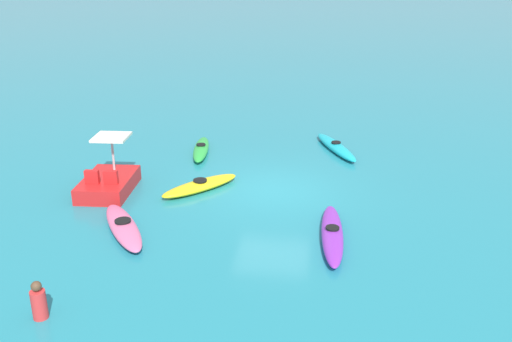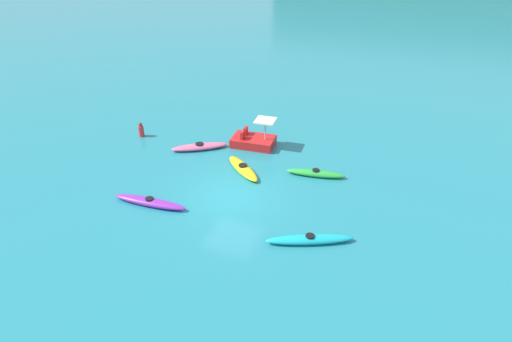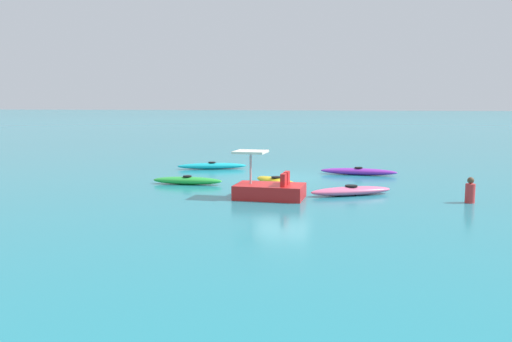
{
  "view_description": "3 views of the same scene",
  "coord_description": "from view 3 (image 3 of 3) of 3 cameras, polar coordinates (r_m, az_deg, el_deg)",
  "views": [
    {
      "loc": [
        -16.73,
        -1.66,
        7.09
      ],
      "look_at": [
        0.57,
        0.66,
        0.41
      ],
      "focal_mm": 38.96,
      "sensor_mm": 36.0,
      "label": 1
    },
    {
      "loc": [
        6.92,
        -15.65,
        11.39
      ],
      "look_at": [
        0.72,
        1.37,
        0.77
      ],
      "focal_mm": 30.57,
      "sensor_mm": 36.0,
      "label": 2
    },
    {
      "loc": [
        -5.71,
        22.78,
        3.28
      ],
      "look_at": [
        0.9,
        1.18,
        0.41
      ],
      "focal_mm": 36.41,
      "sensor_mm": 36.0,
      "label": 3
    }
  ],
  "objects": [
    {
      "name": "kayak_pink",
      "position": [
        19.34,
        10.41,
        -2.16
      ],
      "size": [
        3.04,
        2.3,
        0.37
      ],
      "color": "pink",
      "rests_on": "ground_plane"
    },
    {
      "name": "kayak_purple",
      "position": [
        25.02,
        11.19,
        -0.06
      ],
      "size": [
        3.6,
        0.71,
        0.37
      ],
      "color": "purple",
      "rests_on": "ground_plane"
    },
    {
      "name": "person_near_shore",
      "position": [
        18.94,
        22.46,
        -2.1
      ],
      "size": [
        0.35,
        0.35,
        0.88
      ],
      "color": "red",
      "rests_on": "ground_plane"
    },
    {
      "name": "pedal_boat_red",
      "position": [
        18.38,
        1.46,
        -1.98
      ],
      "size": [
        2.52,
        1.64,
        1.68
      ],
      "color": "red",
      "rests_on": "ground_plane"
    },
    {
      "name": "kayak_cyan",
      "position": [
        26.92,
        -4.85,
        0.56
      ],
      "size": [
        3.49,
        1.92,
        0.37
      ],
      "color": "#19B7C6",
      "rests_on": "ground_plane"
    },
    {
      "name": "ground_plane",
      "position": [
        23.71,
        2.92,
        -0.72
      ],
      "size": [
        600.0,
        600.0,
        0.0
      ],
      "primitive_type": "plane",
      "color": "teal"
    },
    {
      "name": "kayak_yellow",
      "position": [
        21.32,
        2.3,
        -1.17
      ],
      "size": [
        2.63,
        2.46,
        0.37
      ],
      "color": "yellow",
      "rests_on": "ground_plane"
    },
    {
      "name": "kayak_green",
      "position": [
        21.79,
        -7.55,
        -1.05
      ],
      "size": [
        3.01,
        0.97,
        0.37
      ],
      "color": "green",
      "rests_on": "ground_plane"
    }
  ]
}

